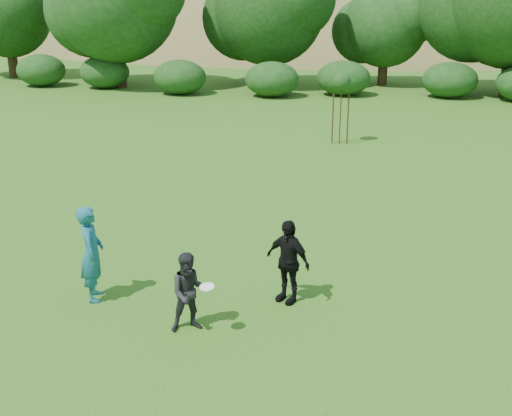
{
  "coord_description": "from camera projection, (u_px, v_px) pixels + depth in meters",
  "views": [
    {
      "loc": [
        2.6,
        -11.04,
        6.1
      ],
      "look_at": [
        0.0,
        3.0,
        1.1
      ],
      "focal_mm": 45.0,
      "sensor_mm": 36.0,
      "label": 1
    }
  ],
  "objects": [
    {
      "name": "player_grey",
      "position": [
        190.0,
        292.0,
        11.74
      ],
      "size": [
        0.92,
        0.84,
        1.53
      ],
      "primitive_type": "imported",
      "rotation": [
        0.0,
        0.0,
        0.43
      ],
      "color": "black",
      "rests_on": "ground"
    },
    {
      "name": "sapling",
      "position": [
        342.0,
        83.0,
        25.1
      ],
      "size": [
        0.7,
        0.7,
        2.85
      ],
      "color": "#362215",
      "rests_on": "ground"
    },
    {
      "name": "hillside",
      "position": [
        347.0,
        136.0,
        80.29
      ],
      "size": [
        150.0,
        72.0,
        52.0
      ],
      "color": "olive",
      "rests_on": "ground"
    },
    {
      "name": "player_teal",
      "position": [
        92.0,
        253.0,
        12.84
      ],
      "size": [
        0.7,
        0.85,
        1.99
      ],
      "primitive_type": "imported",
      "rotation": [
        0.0,
        0.0,
        1.93
      ],
      "color": "#185A6D",
      "rests_on": "ground"
    },
    {
      "name": "tree_row",
      "position": [
        391.0,
        6.0,
        37.16
      ],
      "size": [
        53.92,
        10.38,
        9.62
      ],
      "color": "#3A2616",
      "rests_on": "ground"
    },
    {
      "name": "ground",
      "position": [
        228.0,
        309.0,
        12.71
      ],
      "size": [
        120.0,
        120.0,
        0.0
      ],
      "primitive_type": "plane",
      "color": "#19470C",
      "rests_on": "ground"
    },
    {
      "name": "player_black",
      "position": [
        288.0,
        261.0,
        12.79
      ],
      "size": [
        1.1,
        0.87,
        1.74
      ],
      "primitive_type": "imported",
      "rotation": [
        0.0,
        0.0,
        -0.51
      ],
      "color": "black",
      "rests_on": "ground"
    },
    {
      "name": "frisbee",
      "position": [
        207.0,
        287.0,
        11.41
      ],
      "size": [
        0.27,
        0.27,
        0.06
      ],
      "color": "white",
      "rests_on": "ground"
    }
  ]
}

